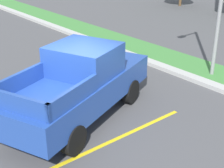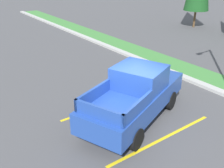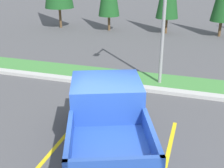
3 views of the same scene
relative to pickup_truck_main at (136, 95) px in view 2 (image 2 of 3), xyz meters
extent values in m
plane|color=#4C4C4F|center=(0.21, -0.31, -1.04)|extent=(120.00, 120.00, 0.00)
cube|color=yellow|center=(-1.53, -0.05, -1.04)|extent=(0.12, 4.80, 0.01)
cube|color=yellow|center=(1.57, -0.05, -1.04)|extent=(0.12, 4.80, 0.01)
cube|color=#B2B2AD|center=(0.21, 4.69, -0.97)|extent=(56.00, 0.40, 0.15)
cube|color=#42843D|center=(0.21, 5.79, -1.01)|extent=(56.00, 1.80, 0.06)
cylinder|color=black|center=(-1.34, 1.08, -0.66)|extent=(0.54, 0.81, 0.76)
cylinder|color=black|center=(0.24, 1.71, -0.66)|extent=(0.54, 0.81, 0.76)
cylinder|color=black|center=(-0.20, -1.80, -0.66)|extent=(0.54, 0.81, 0.76)
cylinder|color=black|center=(1.38, -1.17, -0.66)|extent=(0.54, 0.81, 0.76)
cube|color=#23479E|center=(0.02, -0.05, -0.16)|extent=(3.68, 5.53, 0.76)
cube|color=#23479E|center=(-0.09, 0.23, 0.64)|extent=(2.23, 2.14, 0.84)
cube|color=#2D3842|center=(-0.39, 0.99, 0.69)|extent=(1.53, 0.65, 0.63)
cube|color=#23479E|center=(-0.24, -1.71, 0.44)|extent=(0.79, 1.80, 0.44)
cube|color=#23479E|center=(1.34, -1.08, 0.44)|extent=(0.79, 1.80, 0.44)
cube|color=#23479E|center=(0.89, -2.23, 0.44)|extent=(1.71, 0.76, 0.44)
cube|color=silver|center=(-0.92, 2.32, -0.40)|extent=(1.74, 0.81, 0.28)
cylinder|color=brown|center=(-9.23, 15.42, -0.24)|extent=(0.20, 0.20, 1.61)
camera|label=1|loc=(7.20, -4.78, 3.78)|focal=53.97mm
camera|label=2|loc=(6.44, -5.76, 4.43)|focal=41.21mm
camera|label=3|loc=(2.10, -6.17, 3.75)|focal=46.28mm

